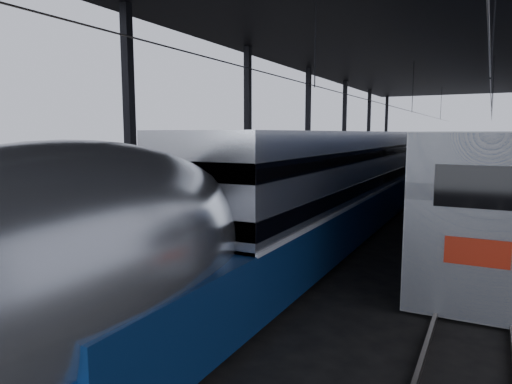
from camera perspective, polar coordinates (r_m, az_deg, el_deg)
The scene contains 8 objects.
ground at distance 12.22m, azimuth -10.56°, elevation -11.87°, with size 160.00×160.00×0.00m, color black.
platform at distance 31.16m, azimuth 7.09°, elevation 0.89°, with size 6.00×80.00×1.00m, color #4C4C4F.
yellow_strip at distance 30.26m, azimuth 12.09°, elevation 1.55°, with size 0.30×80.00×0.01m, color yellow.
rails at distance 29.46m, azimuth 21.84°, elevation -0.79°, with size 6.52×80.00×0.16m.
canopy at distance 29.98m, azimuth 17.54°, elevation 16.88°, with size 18.00×75.00×9.47m.
tgv_train at distance 32.25m, azimuth 18.03°, elevation 3.29°, with size 2.83×65.20×4.06m.
second_train at distance 37.46m, azimuth 27.04°, elevation 3.60°, with size 2.93×56.05×4.04m.
child at distance 11.85m, azimuth -24.04°, elevation -5.83°, with size 0.31×0.20×0.85m, color #433116.
Camera 1 is at (7.13, -9.08, 4.01)m, focal length 32.00 mm.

